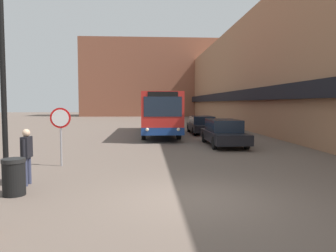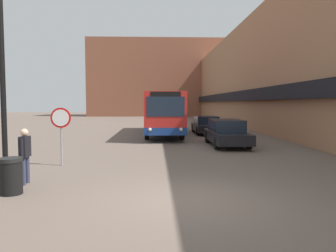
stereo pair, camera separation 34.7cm
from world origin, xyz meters
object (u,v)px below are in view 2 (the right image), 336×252
(city_bus, at_px, (163,112))
(pedestrian, at_px, (25,151))
(street_lamp, at_px, (11,52))
(parked_car_middle, at_px, (206,125))
(trash_bin, at_px, (11,176))
(stop_sign, at_px, (61,124))
(parked_car_front, at_px, (226,133))

(city_bus, distance_m, pedestrian, 15.81)
(street_lamp, xyz_separation_m, pedestrian, (0.56, -0.62, -2.91))
(parked_car_middle, xyz_separation_m, pedestrian, (-7.73, -15.60, 0.29))
(trash_bin, bearing_deg, stop_sign, 87.25)
(city_bus, distance_m, stop_sign, 13.00)
(parked_car_front, relative_size, street_lamp, 0.78)
(stop_sign, bearing_deg, parked_car_front, 36.42)
(city_bus, xyz_separation_m, trash_bin, (-4.33, -16.24, -1.22))
(trash_bin, bearing_deg, street_lamp, 109.82)
(parked_car_front, bearing_deg, trash_bin, -129.13)
(pedestrian, bearing_deg, trash_bin, -177.00)
(city_bus, distance_m, parked_car_middle, 3.52)
(street_lamp, bearing_deg, parked_car_front, 43.12)
(pedestrian, bearing_deg, parked_car_front, -42.04)
(parked_car_middle, height_order, stop_sign, stop_sign)
(stop_sign, distance_m, street_lamp, 3.30)
(stop_sign, height_order, street_lamp, street_lamp)
(parked_car_middle, distance_m, trash_bin, 18.35)
(street_lamp, height_order, trash_bin, street_lamp)
(street_lamp, bearing_deg, stop_sign, 70.40)
(parked_car_front, relative_size, parked_car_middle, 1.06)
(city_bus, height_order, trash_bin, city_bus)
(parked_car_front, height_order, parked_car_middle, parked_car_front)
(parked_car_front, bearing_deg, city_bus, 116.24)
(parked_car_middle, xyz_separation_m, stop_sign, (-7.49, -12.75, 0.90))
(parked_car_middle, height_order, street_lamp, street_lamp)
(pedestrian, bearing_deg, city_bus, -15.45)
(street_lamp, relative_size, trash_bin, 6.60)
(parked_car_front, relative_size, stop_sign, 2.22)
(parked_car_front, distance_m, street_lamp, 11.78)
(parked_car_middle, distance_m, street_lamp, 17.42)
(trash_bin, bearing_deg, parked_car_front, 50.87)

